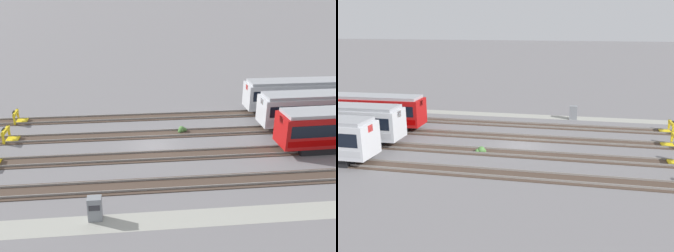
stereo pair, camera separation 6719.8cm
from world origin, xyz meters
The scene contains 11 objects.
ground_plane centered at (0.00, 0.00, 0.00)m, with size 400.00×400.00×0.00m, color slate.
service_walkway centered at (0.00, -11.68, 0.00)m, with size 54.00×2.00×0.01m, color #9E9E93.
rail_track_nearest centered at (0.00, -7.30, 0.04)m, with size 90.00×2.23×0.21m.
rail_track_near_inner centered at (0.00, -2.43, 0.04)m, with size 90.00×2.24×0.21m.
rail_track_middle centered at (0.00, 2.43, 0.04)m, with size 90.00×2.24×0.21m.
rail_track_far_inner centered at (0.00, 7.30, 0.04)m, with size 90.00×2.23×0.21m.
subway_car_front_row_rightmost centered at (19.77, 7.26, 2.04)m, with size 18.02×2.99×3.70m.
bumper_stop_middle_track centered at (-13.32, 2.43, 0.51)m, with size 1.36×2.00×1.22m.
bumper_stop_far_inner_track centered at (-13.60, 7.31, 0.51)m, with size 1.38×2.01×1.22m.
electrical_cabinet centered at (-4.47, -11.11, 0.80)m, with size 0.90×0.73×1.60m.
weed_clump centered at (3.07, 2.80, 0.24)m, with size 0.92×0.70×0.64m.
Camera 1 is at (-2.09, -32.67, 14.83)m, focal length 42.00 mm.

